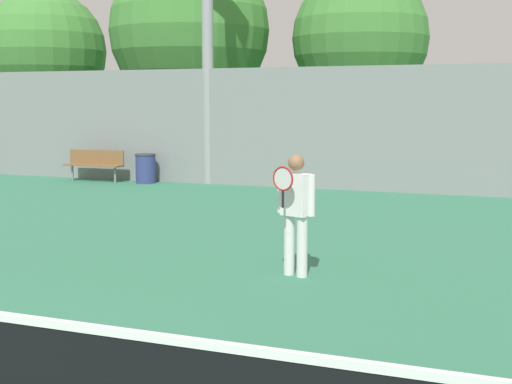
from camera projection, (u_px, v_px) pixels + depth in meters
name	position (u px, v px, depth m)	size (l,w,h in m)	color
tennis_player	(295.00, 208.00, 9.14)	(0.55, 0.48, 1.58)	silver
bench_courtside_near	(95.00, 162.00, 20.11)	(1.77, 0.40, 0.88)	brown
trash_bin	(146.00, 168.00, 19.70)	(0.58, 0.58, 0.81)	navy
back_fence	(331.00, 128.00, 18.15)	(31.35, 0.06, 3.13)	gray
tree_green_tall	(44.00, 52.00, 27.09)	(4.65, 4.65, 6.47)	brown
tree_green_broad	(360.00, 39.00, 23.90)	(4.58, 4.58, 6.65)	brown
tree_dark_dense	(190.00, 31.00, 24.66)	(5.54, 5.54, 7.45)	brown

